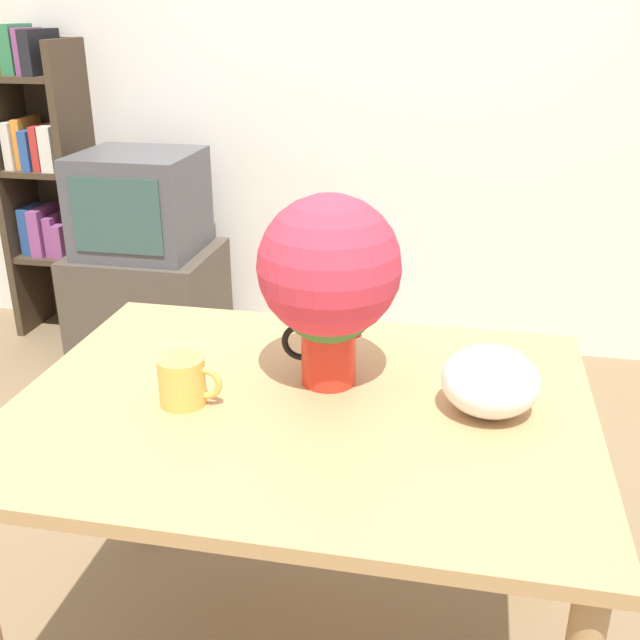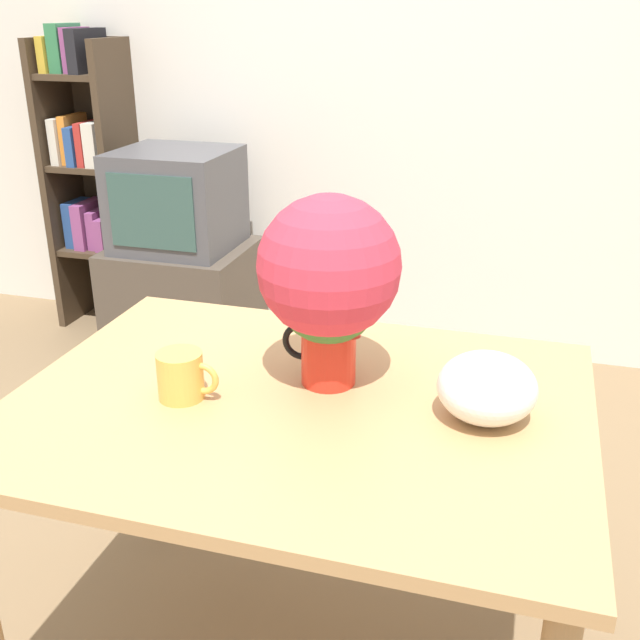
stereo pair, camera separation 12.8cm
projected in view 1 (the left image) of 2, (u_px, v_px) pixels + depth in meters
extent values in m
plane|color=#7F6647|center=(255.00, 635.00, 1.99)|extent=(12.00, 12.00, 0.00)
cube|color=silver|center=(370.00, 67.00, 3.30)|extent=(8.00, 0.05, 2.60)
cube|color=tan|center=(302.00, 407.00, 1.60)|extent=(1.23, 0.93, 0.03)
cylinder|color=tan|center=(152.00, 435.00, 2.22)|extent=(0.06, 0.06, 0.74)
cylinder|color=tan|center=(536.00, 478.00, 2.02)|extent=(0.06, 0.06, 0.74)
cylinder|color=red|center=(329.00, 348.00, 1.65)|extent=(0.12, 0.12, 0.16)
cone|color=red|center=(352.00, 326.00, 1.62)|extent=(0.04, 0.04, 0.04)
torus|color=black|center=(301.00, 342.00, 1.66)|extent=(0.09, 0.01, 0.09)
sphere|color=#3D7033|center=(329.00, 290.00, 1.60)|extent=(0.23, 0.23, 0.23)
sphere|color=#CC3347|center=(329.00, 266.00, 1.58)|extent=(0.31, 0.31, 0.31)
cylinder|color=gold|center=(182.00, 381.00, 1.57)|extent=(0.10, 0.10, 0.10)
torus|color=gold|center=(206.00, 383.00, 1.56)|extent=(0.07, 0.01, 0.07)
ellipsoid|color=white|center=(490.00, 381.00, 1.53)|extent=(0.20, 0.20, 0.14)
cube|color=#4C4238|center=(150.00, 305.00, 3.48)|extent=(0.62, 0.54, 0.53)
cube|color=#4C4C51|center=(140.00, 203.00, 3.29)|extent=(0.50, 0.47, 0.44)
cube|color=#33514C|center=(116.00, 217.00, 3.07)|extent=(0.39, 0.01, 0.32)
cube|color=#423323|center=(17.00, 191.00, 3.67)|extent=(0.04, 0.33, 1.41)
cube|color=#423323|center=(82.00, 195.00, 3.61)|extent=(0.04, 0.33, 1.41)
cube|color=#423323|center=(66.00, 186.00, 3.78)|extent=(0.38, 0.01, 1.41)
cube|color=#423323|center=(58.00, 254.00, 3.76)|extent=(0.31, 0.30, 0.03)
cube|color=#284C8E|center=(34.00, 229.00, 3.72)|extent=(0.06, 0.18, 0.23)
cube|color=#934784|center=(46.00, 229.00, 3.71)|extent=(0.06, 0.23, 0.23)
cube|color=#934784|center=(58.00, 234.00, 3.71)|extent=(0.04, 0.19, 0.19)
cube|color=#934784|center=(68.00, 237.00, 3.70)|extent=(0.05, 0.22, 0.16)
cube|color=#423323|center=(46.00, 170.00, 3.60)|extent=(0.31, 0.30, 0.03)
cube|color=silver|center=(20.00, 143.00, 3.56)|extent=(0.04, 0.24, 0.22)
cube|color=orange|center=(28.00, 142.00, 3.55)|extent=(0.04, 0.20, 0.23)
cube|color=#284C8E|center=(39.00, 148.00, 3.55)|extent=(0.04, 0.27, 0.18)
cube|color=#B72D28|center=(48.00, 146.00, 3.54)|extent=(0.04, 0.25, 0.20)
cube|color=silver|center=(59.00, 146.00, 3.53)|extent=(0.06, 0.26, 0.21)
cube|color=#423323|center=(33.00, 77.00, 3.43)|extent=(0.31, 0.30, 0.03)
cube|color=gold|center=(6.00, 55.00, 3.41)|extent=(0.04, 0.23, 0.16)
cube|color=#337A4C|center=(17.00, 49.00, 3.39)|extent=(0.06, 0.20, 0.22)
cube|color=#934784|center=(29.00, 51.00, 3.38)|extent=(0.04, 0.19, 0.20)
cube|color=black|center=(41.00, 52.00, 3.37)|extent=(0.05, 0.27, 0.20)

